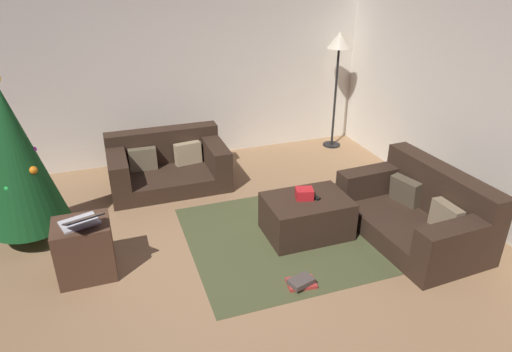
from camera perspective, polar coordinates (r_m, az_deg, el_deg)
The scene contains 14 objects.
ground_plane at distance 4.49m, azimuth -4.31°, elevation -12.76°, with size 6.40×6.40×0.00m, color #93704C.
rear_partition at distance 6.77m, azimuth -11.94°, elevation 12.53°, with size 6.40×0.12×2.60m, color silver.
corner_partition at distance 5.46m, azimuth 29.07°, elevation 6.63°, with size 0.12×6.40×2.60m, color silver.
couch_left at distance 6.24m, azimuth -11.15°, elevation 1.43°, with size 1.52×0.96×0.69m.
couch_right at distance 5.27m, azimuth 19.91°, elevation -4.30°, with size 1.04×1.64×0.77m.
ottoman at distance 5.05m, azimuth 6.38°, elevation -5.05°, with size 0.91×0.65×0.44m, color #332319.
gift_box at distance 4.92m, azimuth 6.12°, elevation -2.22°, with size 0.19×0.16×0.11m, color red.
tv_remote at distance 4.96m, azimuth 7.27°, elevation -2.61°, with size 0.05×0.16×0.02m, color black.
christmas_tree at distance 5.19m, azimuth -28.08°, elevation 2.02°, with size 0.83×0.83×1.83m.
side_table at distance 4.67m, azimuth -20.79°, elevation -8.63°, with size 0.52×0.44×0.58m, color #4C3323.
laptop at distance 4.43m, azimuth -21.22°, elevation -5.34°, with size 0.44×0.48×0.19m.
book_stack at distance 4.39m, azimuth 5.72°, elevation -13.19°, with size 0.29×0.24×0.09m.
corner_lamp at distance 7.16m, azimuth 10.41°, elevation 15.40°, with size 0.36×0.36×1.81m.
area_rug at distance 5.16m, azimuth 6.26°, elevation -7.12°, with size 2.60×2.00×0.01m, color #454A2A.
Camera 1 is at (-0.85, -3.41, 2.80)m, focal length 31.71 mm.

